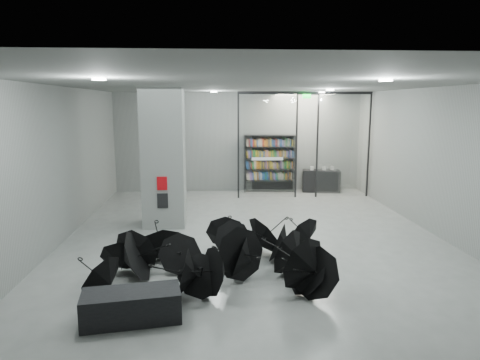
{
  "coord_description": "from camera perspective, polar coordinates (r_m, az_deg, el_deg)",
  "views": [
    {
      "loc": [
        -1.1,
        -10.71,
        3.56
      ],
      "look_at": [
        -0.3,
        1.5,
        1.4
      ],
      "focal_mm": 32.52,
      "sensor_mm": 36.0,
      "label": 1
    }
  ],
  "objects": [
    {
      "name": "room",
      "position": [
        10.79,
        2.12,
        6.2
      ],
      "size": [
        14.0,
        14.02,
        4.01
      ],
      "color": "gray",
      "rests_on": "ground"
    },
    {
      "name": "bench",
      "position": [
        7.69,
        -14.03,
        -15.73
      ],
      "size": [
        1.68,
        0.92,
        0.51
      ],
      "primitive_type": "cube",
      "rotation": [
        0.0,
        0.0,
        0.16
      ],
      "color": "black",
      "rests_on": "ground"
    },
    {
      "name": "column",
      "position": [
        12.88,
        -9.97,
        2.9
      ],
      "size": [
        1.2,
        1.2,
        4.0
      ],
      "primitive_type": "cube",
      "color": "slate",
      "rests_on": "ground"
    },
    {
      "name": "exit_sign",
      "position": [
        16.39,
        8.74,
        10.8
      ],
      "size": [
        0.3,
        0.06,
        0.15
      ],
      "primitive_type": "cube",
      "color": "#0CE533",
      "rests_on": "room"
    },
    {
      "name": "info_panel",
      "position": [
        12.47,
        -10.12,
        -2.7
      ],
      "size": [
        0.3,
        0.03,
        0.42
      ],
      "primitive_type": "cube",
      "color": "black",
      "rests_on": "column"
    },
    {
      "name": "bookshelf",
      "position": [
        17.78,
        3.93,
        2.21
      ],
      "size": [
        2.13,
        0.65,
        2.31
      ],
      "primitive_type": null,
      "rotation": [
        0.0,
        0.0,
        -0.11
      ],
      "color": "black",
      "rests_on": "ground"
    },
    {
      "name": "umbrella_cluster",
      "position": [
        9.16,
        -2.02,
        -10.79
      ],
      "size": [
        5.47,
        3.84,
        1.31
      ],
      "color": "black",
      "rests_on": "ground"
    },
    {
      "name": "glass_partition",
      "position": [
        16.64,
        8.41,
        5.15
      ],
      "size": [
        5.06,
        0.08,
        4.0
      ],
      "color": "silver",
      "rests_on": "ground"
    },
    {
      "name": "shop_counter",
      "position": [
        18.03,
        10.59,
        -0.11
      ],
      "size": [
        1.57,
        0.83,
        0.89
      ],
      "primitive_type": "cube",
      "rotation": [
        0.0,
        0.0,
        -0.17
      ],
      "color": "black",
      "rests_on": "ground"
    },
    {
      "name": "fire_cabinet",
      "position": [
        12.37,
        -10.19,
        -0.44
      ],
      "size": [
        0.28,
        0.04,
        0.38
      ],
      "primitive_type": "cube",
      "color": "#A50A07",
      "rests_on": "column"
    }
  ]
}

